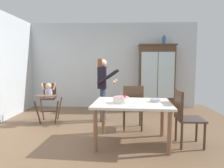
# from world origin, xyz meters

# --- Properties ---
(ground_plane) EXTENTS (6.24, 6.24, 0.00)m
(ground_plane) POSITION_xyz_m (0.00, 0.00, 0.00)
(ground_plane) COLOR brown
(wall_back) EXTENTS (5.32, 0.06, 2.70)m
(wall_back) POSITION_xyz_m (0.00, 2.63, 1.35)
(wall_back) COLOR silver
(wall_back) RESTS_ON ground_plane
(china_cabinet) EXTENTS (1.12, 0.48, 2.00)m
(china_cabinet) POSITION_xyz_m (1.39, 2.37, 1.01)
(china_cabinet) COLOR #4C3323
(china_cabinet) RESTS_ON ground_plane
(ceramic_vase) EXTENTS (0.13, 0.13, 0.27)m
(ceramic_vase) POSITION_xyz_m (1.60, 2.37, 2.12)
(ceramic_vase) COLOR #3D567F
(ceramic_vase) RESTS_ON china_cabinet
(high_chair_with_toddler) EXTENTS (0.64, 0.74, 0.95)m
(high_chair_with_toddler) POSITION_xyz_m (-1.47, 0.88, 0.65)
(high_chair_with_toddler) COLOR #4C3323
(high_chair_with_toddler) RESTS_ON ground_plane
(adult_person) EXTENTS (0.53, 0.51, 1.53)m
(adult_person) POSITION_xyz_m (-0.15, 0.99, 0.97)
(adult_person) COLOR #33425B
(adult_person) RESTS_ON ground_plane
(dining_table) EXTENTS (1.41, 1.11, 0.74)m
(dining_table) POSITION_xyz_m (0.48, -0.42, 0.65)
(dining_table) COLOR silver
(dining_table) RESTS_ON ground_plane
(birthday_cake) EXTENTS (0.28, 0.28, 0.19)m
(birthday_cake) POSITION_xyz_m (0.28, -0.48, 0.79)
(birthday_cake) COLOR white
(birthday_cake) RESTS_ON dining_table
(serving_bowl) EXTENTS (0.18, 0.18, 0.05)m
(serving_bowl) POSITION_xyz_m (0.89, -0.37, 0.77)
(serving_bowl) COLOR #B2BCC6
(serving_bowl) RESTS_ON dining_table
(dining_chair_far_side) EXTENTS (0.44, 0.44, 0.96)m
(dining_chair_far_side) POSITION_xyz_m (0.54, 0.31, 0.56)
(dining_chair_far_side) COLOR #4C3323
(dining_chair_far_side) RESTS_ON ground_plane
(dining_chair_right_end) EXTENTS (0.45, 0.45, 0.96)m
(dining_chair_right_end) POSITION_xyz_m (1.37, -0.48, 0.56)
(dining_chair_right_end) COLOR #4C3323
(dining_chair_right_end) RESTS_ON ground_plane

